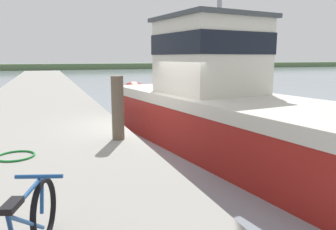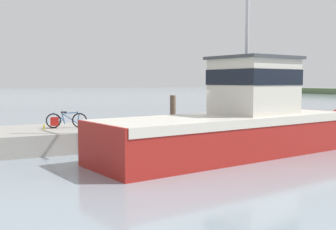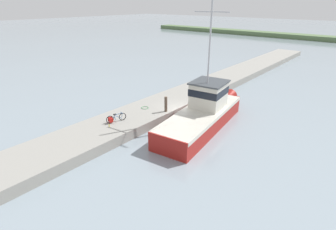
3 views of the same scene
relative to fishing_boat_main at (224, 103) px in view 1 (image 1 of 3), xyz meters
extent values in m
plane|color=#84939E|center=(-2.25, 0.15, -1.31)|extent=(320.00, 320.00, 0.00)
cube|color=gray|center=(-5.11, 0.15, -0.90)|extent=(4.46, 80.00, 0.82)
cube|color=#567047|center=(27.75, 67.16, -0.68)|extent=(180.00, 5.00, 1.26)
cube|color=maroon|center=(0.09, -0.61, -0.54)|extent=(4.65, 11.15, 1.55)
cone|color=maroon|center=(-0.81, 5.71, -0.54)|extent=(1.73, 2.13, 1.47)
cube|color=beige|center=(0.09, -0.61, 0.08)|extent=(4.68, 10.95, 0.31)
cube|color=beige|center=(-0.10, 0.73, 1.31)|extent=(2.88, 3.05, 2.15)
cube|color=black|center=(-0.10, 0.73, 1.68)|extent=(2.94, 3.11, 0.60)
cube|color=#3D4247|center=(-0.10, 0.73, 2.44)|extent=(3.11, 3.29, 0.12)
cube|color=orange|center=(19.93, 29.84, -0.80)|extent=(5.02, 4.63, 1.02)
cone|color=orange|center=(17.77, 31.57, -0.80)|extent=(1.26, 1.28, 0.97)
cube|color=white|center=(19.93, 29.84, -0.40)|extent=(4.97, 4.61, 0.20)
cube|color=white|center=(19.47, 30.21, 0.23)|extent=(2.25, 2.29, 1.06)
cube|color=black|center=(19.47, 30.21, 0.42)|extent=(2.30, 2.34, 0.30)
cube|color=#3D4247|center=(19.47, 30.21, 0.82)|extent=(2.43, 2.47, 0.12)
cylinder|color=#B2B2B7|center=(19.64, 30.07, 2.24)|extent=(0.14, 0.14, 2.71)
cylinder|color=#B2B2B7|center=(19.64, 30.07, 2.91)|extent=(1.30, 1.59, 0.10)
torus|color=black|center=(-4.87, -4.96, -0.17)|extent=(0.25, 0.63, 0.64)
cylinder|color=navy|center=(-4.99, -5.35, -0.08)|extent=(0.25, 0.68, 0.50)
cylinder|color=navy|center=(-4.98, -5.30, 0.16)|extent=(0.21, 0.55, 0.05)
cylinder|color=navy|center=(-4.88, -4.99, -0.01)|extent=(0.07, 0.11, 0.33)
cylinder|color=navy|center=(-4.89, -5.03, 0.20)|extent=(0.43, 0.17, 0.04)
cube|color=black|center=(-5.07, -5.60, 0.20)|extent=(0.17, 0.26, 0.05)
cylinder|color=brown|center=(-3.33, -1.16, 0.21)|extent=(0.27, 0.27, 1.40)
torus|color=#197A2D|center=(-5.38, -1.81, -0.47)|extent=(0.68, 0.68, 0.04)
camera|label=1|loc=(-4.78, -8.18, 1.30)|focal=35.00mm
camera|label=2|loc=(13.11, -9.99, 1.52)|focal=45.00mm
camera|label=3|loc=(10.97, -17.86, 8.70)|focal=28.00mm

